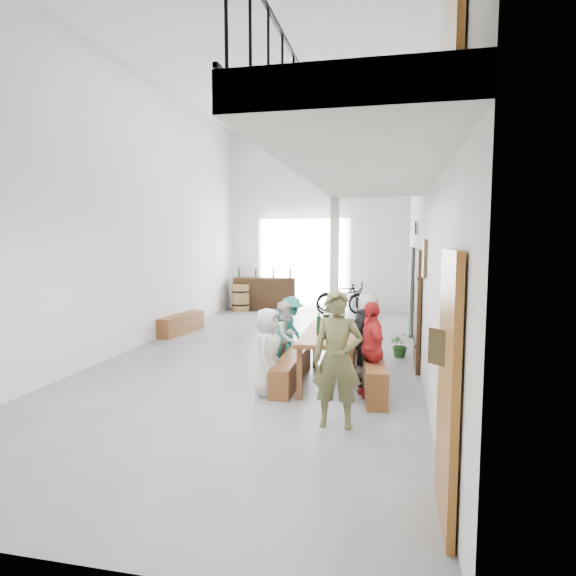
% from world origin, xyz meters
% --- Properties ---
extents(floor, '(12.00, 12.00, 0.00)m').
position_xyz_m(floor, '(0.00, 0.00, 0.00)').
color(floor, '#606062').
rests_on(floor, ground).
extents(room_walls, '(12.00, 12.00, 12.00)m').
position_xyz_m(room_walls, '(0.00, 0.00, 3.55)').
color(room_walls, white).
rests_on(room_walls, ground).
extents(gateway_portal, '(2.80, 0.08, 2.80)m').
position_xyz_m(gateway_portal, '(-0.40, 5.94, 1.40)').
color(gateway_portal, white).
rests_on(gateway_portal, ground).
extents(right_wall_decor, '(0.07, 8.28, 5.07)m').
position_xyz_m(right_wall_decor, '(2.70, -1.87, 1.74)').
color(right_wall_decor, '#9A5F21').
rests_on(right_wall_decor, ground).
extents(balcony, '(1.52, 5.62, 4.00)m').
position_xyz_m(balcony, '(1.98, -3.13, 2.96)').
color(balcony, silver).
rests_on(balcony, ground).
extents(tasting_table, '(0.85, 1.96, 0.79)m').
position_xyz_m(tasting_table, '(1.38, -1.56, 0.71)').
color(tasting_table, brown).
rests_on(tasting_table, ground).
extents(bench_inner, '(0.29, 1.82, 0.42)m').
position_xyz_m(bench_inner, '(0.80, -1.64, 0.21)').
color(bench_inner, brown).
rests_on(bench_inner, ground).
extents(bench_wall, '(0.50, 2.16, 0.49)m').
position_xyz_m(bench_wall, '(2.01, -1.62, 0.25)').
color(bench_wall, brown).
rests_on(bench_wall, ground).
extents(tableware, '(0.50, 1.09, 0.35)m').
position_xyz_m(tableware, '(1.45, -1.51, 0.94)').
color(tableware, black).
rests_on(tableware, tasting_table).
extents(side_bench, '(0.54, 1.58, 0.44)m').
position_xyz_m(side_bench, '(-2.50, 1.61, 0.22)').
color(side_bench, brown).
rests_on(side_bench, ground).
extents(oak_barrel, '(0.54, 0.54, 0.80)m').
position_xyz_m(oak_barrel, '(-2.22, 5.22, 0.40)').
color(oak_barrel, olive).
rests_on(oak_barrel, ground).
extents(serving_counter, '(1.95, 0.82, 1.00)m').
position_xyz_m(serving_counter, '(-1.57, 5.65, 0.50)').
color(serving_counter, '#3C2713').
rests_on(serving_counter, ground).
extents(counter_bottles, '(1.64, 0.25, 0.28)m').
position_xyz_m(counter_bottles, '(-1.57, 5.65, 1.14)').
color(counter_bottles, black).
rests_on(counter_bottles, serving_counter).
extents(guest_left_a, '(0.41, 0.61, 1.22)m').
position_xyz_m(guest_left_a, '(0.58, -2.26, 0.61)').
color(guest_left_a, silver).
rests_on(guest_left_a, ground).
extents(guest_left_b, '(0.29, 0.42, 1.11)m').
position_xyz_m(guest_left_b, '(0.55, -1.62, 0.55)').
color(guest_left_b, teal).
rests_on(guest_left_b, ground).
extents(guest_left_c, '(0.58, 0.67, 1.18)m').
position_xyz_m(guest_left_c, '(0.60, -1.17, 0.59)').
color(guest_left_c, silver).
rests_on(guest_left_c, ground).
extents(guest_left_d, '(0.51, 0.81, 1.19)m').
position_xyz_m(guest_left_d, '(0.58, -0.62, 0.60)').
color(guest_left_d, teal).
rests_on(guest_left_d, ground).
extents(guest_right_a, '(0.58, 0.84, 1.33)m').
position_xyz_m(guest_right_a, '(2.01, -2.02, 0.67)').
color(guest_right_a, red).
rests_on(guest_right_a, ground).
extents(guest_right_b, '(0.58, 1.12, 1.16)m').
position_xyz_m(guest_right_b, '(1.89, -1.49, 0.58)').
color(guest_right_b, black).
rests_on(guest_right_b, ground).
extents(guest_right_c, '(0.54, 0.71, 1.31)m').
position_xyz_m(guest_right_c, '(1.90, -0.81, 0.65)').
color(guest_right_c, silver).
rests_on(guest_right_c, ground).
extents(host_standing, '(0.59, 0.40, 1.59)m').
position_xyz_m(host_standing, '(1.67, -3.22, 0.80)').
color(host_standing, brown).
rests_on(host_standing, ground).
extents(potted_plant, '(0.53, 0.50, 0.47)m').
position_xyz_m(potted_plant, '(2.45, 0.34, 0.23)').
color(potted_plant, '#1E531D').
rests_on(potted_plant, ground).
extents(bicycle_near, '(1.76, 0.61, 0.92)m').
position_xyz_m(bicycle_near, '(0.95, 5.60, 0.46)').
color(bicycle_near, black).
rests_on(bicycle_near, ground).
extents(bicycle_far, '(1.62, 0.98, 0.94)m').
position_xyz_m(bicycle_far, '(0.88, 5.15, 0.47)').
color(bicycle_far, black).
rests_on(bicycle_far, ground).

